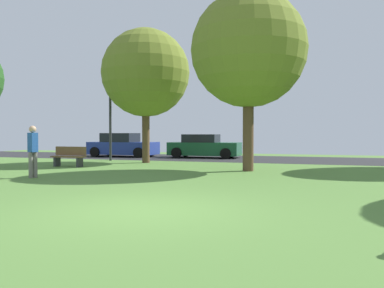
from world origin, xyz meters
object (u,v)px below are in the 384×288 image
object	(u,v)px
birch_tree_lone	(248,50)
street_lamp_post	(110,120)
parked_car_green	(204,147)
parked_car_blue	(123,146)
oak_tree_left	(146,73)
person_catcher	(33,149)
park_bench	(69,156)

from	to	relation	value
birch_tree_lone	street_lamp_post	xyz separation A→B (m)	(-8.25, 3.59, -2.57)
parked_car_green	street_lamp_post	xyz separation A→B (m)	(-4.17, -4.12, 1.58)
parked_car_blue	parked_car_green	world-z (taller)	parked_car_blue
oak_tree_left	street_lamp_post	distance (m)	3.53
parked_car_blue	street_lamp_post	xyz separation A→B (m)	(1.18, -3.63, 1.56)
birch_tree_lone	street_lamp_post	world-z (taller)	birch_tree_lone
person_catcher	park_bench	world-z (taller)	person_catcher
oak_tree_left	parked_car_blue	distance (m)	6.98
parked_car_green	park_bench	bearing A→B (deg)	-116.30
street_lamp_post	birch_tree_lone	bearing A→B (deg)	-23.48
park_bench	birch_tree_lone	bearing A→B (deg)	-177.06
birch_tree_lone	parked_car_blue	size ratio (longest dim) A/B	1.64
parked_car_blue	park_bench	bearing A→B (deg)	-80.05
parked_car_green	street_lamp_post	bearing A→B (deg)	-135.39
birch_tree_lone	person_catcher	bearing A→B (deg)	-144.66
person_catcher	parked_car_green	size ratio (longest dim) A/B	0.40
birch_tree_lone	person_catcher	xyz separation A→B (m)	(-6.53, -4.63, -3.83)
parked_car_green	street_lamp_post	distance (m)	6.07
oak_tree_left	park_bench	world-z (taller)	oak_tree_left
birch_tree_lone	parked_car_blue	xyz separation A→B (m)	(-9.43, 7.22, -4.12)
oak_tree_left	person_catcher	xyz separation A→B (m)	(-0.80, -7.38, -3.59)
oak_tree_left	parked_car_green	distance (m)	6.52
parked_car_blue	park_bench	size ratio (longest dim) A/B	2.73
parked_car_blue	street_lamp_post	bearing A→B (deg)	-72.04
oak_tree_left	park_bench	bearing A→B (deg)	-126.70
parked_car_blue	park_bench	distance (m)	7.75
person_catcher	parked_car_blue	distance (m)	12.20
person_catcher	parked_car_green	bearing A→B (deg)	101.06
birch_tree_lone	oak_tree_left	distance (m)	6.36
park_bench	street_lamp_post	size ratio (longest dim) A/B	0.36
parked_car_green	parked_car_blue	bearing A→B (deg)	-174.80
person_catcher	park_bench	size ratio (longest dim) A/B	1.10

